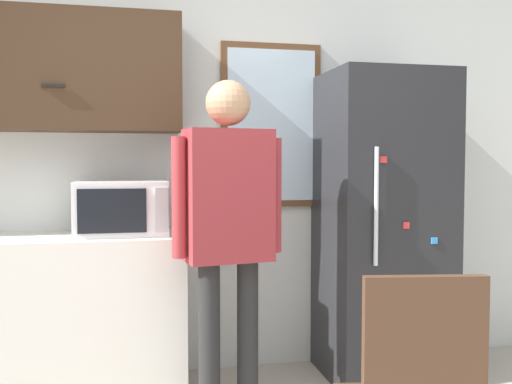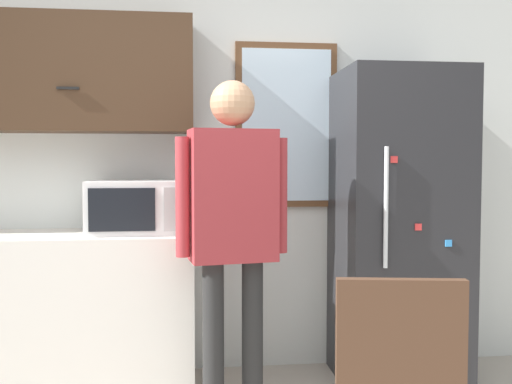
% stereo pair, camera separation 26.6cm
% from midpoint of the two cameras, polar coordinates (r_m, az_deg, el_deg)
% --- Properties ---
extents(back_wall, '(6.00, 0.06, 2.70)m').
position_cam_midpoint_polar(back_wall, '(3.59, -2.60, 3.67)').
color(back_wall, silver).
rests_on(back_wall, ground_plane).
extents(counter, '(2.10, 0.55, 0.90)m').
position_cam_midpoint_polar(counter, '(3.50, -21.72, -11.36)').
color(counter, silver).
rests_on(counter, ground_plane).
extents(upper_cabinets, '(2.10, 0.34, 0.66)m').
position_cam_midpoint_polar(upper_cabinets, '(3.55, -21.64, 10.98)').
color(upper_cabinets, '#3D2819').
extents(microwave, '(0.50, 0.39, 0.30)m').
position_cam_midpoint_polar(microwave, '(3.28, -9.85, -1.49)').
color(microwave, white).
rests_on(microwave, counter).
extents(person, '(0.58, 0.28, 1.72)m').
position_cam_midpoint_polar(person, '(2.89, 0.29, -2.09)').
color(person, black).
rests_on(person, ground_plane).
extents(refrigerator, '(0.70, 0.67, 1.84)m').
position_cam_midpoint_polar(refrigerator, '(3.51, 16.12, -3.43)').
color(refrigerator, '#232326').
rests_on(refrigerator, ground_plane).
extents(window, '(0.64, 0.05, 1.03)m').
position_cam_midpoint_polar(window, '(3.62, 5.16, 6.66)').
color(window, brown).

